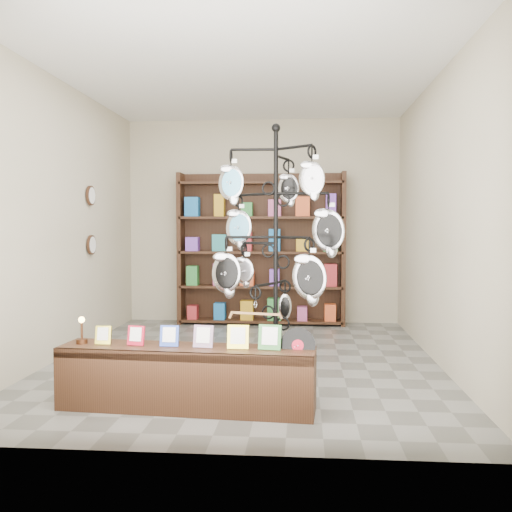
{
  "coord_description": "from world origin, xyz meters",
  "views": [
    {
      "loc": [
        0.61,
        -5.96,
        1.43
      ],
      "look_at": [
        0.2,
        -1.0,
        1.17
      ],
      "focal_mm": 40.0,
      "sensor_mm": 36.0,
      "label": 1
    }
  ],
  "objects": [
    {
      "name": "room_envelope",
      "position": [
        0.0,
        0.0,
        1.85
      ],
      "size": [
        5.0,
        5.0,
        5.0
      ],
      "color": "#BBB097",
      "rests_on": "ground"
    },
    {
      "name": "display_tree",
      "position": [
        0.37,
        -1.08,
        1.33
      ],
      "size": [
        1.23,
        1.21,
        2.3
      ],
      "rotation": [
        0.0,
        0.0,
        -0.32
      ],
      "color": "black",
      "rests_on": "ground"
    },
    {
      "name": "back_shelving",
      "position": [
        0.0,
        2.3,
        1.03
      ],
      "size": [
        2.42,
        0.36,
        2.2
      ],
      "color": "black",
      "rests_on": "ground"
    },
    {
      "name": "front_shelf",
      "position": [
        -0.29,
        -1.64,
        0.25
      ],
      "size": [
        2.02,
        0.55,
        0.71
      ],
      "rotation": [
        0.0,
        0.0,
        -0.07
      ],
      "color": "black",
      "rests_on": "ground"
    },
    {
      "name": "ground",
      "position": [
        0.0,
        0.0,
        0.0
      ],
      "size": [
        5.0,
        5.0,
        0.0
      ],
      "primitive_type": "plane",
      "color": "slate",
      "rests_on": "ground"
    },
    {
      "name": "wall_clocks",
      "position": [
        -1.97,
        0.8,
        1.5
      ],
      "size": [
        0.03,
        0.24,
        0.84
      ],
      "color": "black",
      "rests_on": "ground"
    }
  ]
}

